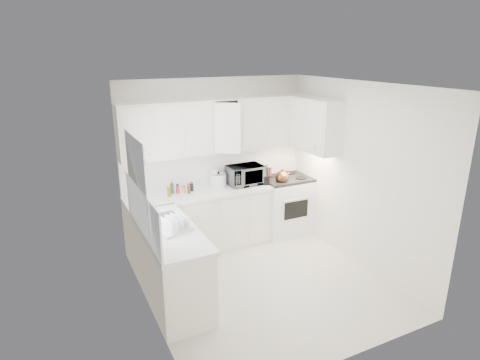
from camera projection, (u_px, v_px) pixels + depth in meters
floor at (263, 283)px, 5.44m from camera, size 3.20×3.20×0.00m
ceiling at (267, 85)px, 4.64m from camera, size 3.20×3.20×0.00m
wall_back at (215, 161)px, 6.41m from camera, size 3.00×0.00×3.00m
wall_front at (351, 244)px, 3.67m from camera, size 3.00×0.00×3.00m
wall_left at (145, 212)px, 4.41m from camera, size 0.00×3.20×3.20m
wall_right at (358, 176)px, 5.67m from camera, size 0.00×3.20×3.20m
window_blinds at (138, 181)px, 4.64m from camera, size 0.06×0.96×1.06m
lower_cabinets_back at (200, 222)px, 6.25m from camera, size 2.22×0.60×0.90m
lower_cabinets_left at (170, 266)px, 4.97m from camera, size 0.60×1.60×0.90m
countertop_back at (200, 193)px, 6.09m from camera, size 2.24×0.64×0.05m
countertop_left at (169, 231)px, 4.83m from camera, size 0.64×1.62×0.05m
backsplash_back at (215, 166)px, 6.42m from camera, size 2.98×0.02×0.55m
backsplash_left at (142, 212)px, 4.61m from camera, size 0.02×1.60×0.55m
upper_cabinets_back at (219, 151)px, 6.20m from camera, size 3.00×0.33×0.80m
upper_cabinets_right at (314, 151)px, 6.24m from camera, size 0.33×0.90×0.80m
sink at (160, 210)px, 5.08m from camera, size 0.42×0.38×0.30m
stove at (285, 197)px, 6.80m from camera, size 0.82×0.68×1.25m
tea_kettle at (282, 176)px, 6.45m from camera, size 0.27×0.23×0.25m
frying_pan at (290, 174)px, 6.90m from camera, size 0.30×0.46×0.04m
microwave at (245, 173)px, 6.37m from camera, size 0.56×0.32×0.37m
rice_cooker at (218, 179)px, 6.28m from camera, size 0.29×0.29×0.24m
paper_towel at (215, 178)px, 6.30m from camera, size 0.12×0.12×0.27m
utensil_crock at (266, 174)px, 6.36m from camera, size 0.14×0.14×0.34m
dish_rack at (174, 223)px, 4.73m from camera, size 0.45×0.39×0.21m
spice_left_0 at (167, 189)px, 5.98m from camera, size 0.06×0.06×0.13m
spice_left_1 at (174, 191)px, 5.94m from camera, size 0.06×0.06×0.13m
spice_left_2 at (177, 188)px, 6.05m from camera, size 0.06×0.06×0.13m
spice_left_3 at (184, 189)px, 6.00m from camera, size 0.06×0.06×0.13m
spice_left_4 at (186, 187)px, 6.11m from camera, size 0.06×0.06×0.13m
spice_left_5 at (193, 188)px, 6.06m from camera, size 0.06×0.06×0.13m
sauce_right_0 at (251, 174)px, 6.61m from camera, size 0.06×0.06×0.19m
sauce_right_1 at (256, 175)px, 6.58m from camera, size 0.06×0.06×0.19m
sauce_right_2 at (257, 174)px, 6.65m from camera, size 0.06×0.06×0.19m
sauce_right_3 at (262, 174)px, 6.63m from camera, size 0.06×0.06×0.19m
sauce_right_4 at (263, 173)px, 6.70m from camera, size 0.06×0.06×0.19m
sauce_right_5 at (268, 173)px, 6.67m from camera, size 0.06×0.06×0.19m
sauce_right_6 at (269, 172)px, 6.75m from camera, size 0.06×0.06×0.19m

